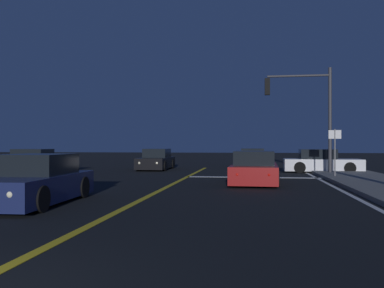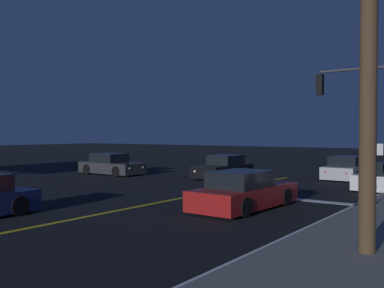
# 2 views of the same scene
# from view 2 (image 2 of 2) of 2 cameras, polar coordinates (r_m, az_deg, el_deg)

# --- Properties ---
(sidewalk_right) EXTENTS (3.20, 32.86, 0.15)m
(sidewalk_right) POSITION_cam_2_polar(r_m,az_deg,el_deg) (9.64, 19.04, -14.08)
(sidewalk_right) COLOR slate
(sidewalk_right) RESTS_ON ground
(lane_line_center) EXTENTS (0.20, 31.04, 0.01)m
(lane_line_center) POSITION_cam_2_polar(r_m,az_deg,el_deg) (14.23, -14.41, -9.30)
(lane_line_center) COLOR gold
(lane_line_center) RESTS_ON ground
(lane_line_edge_right) EXTENTS (0.16, 31.04, 0.01)m
(lane_line_edge_right) POSITION_cam_2_polar(r_m,az_deg,el_deg) (10.33, 8.90, -13.37)
(lane_line_edge_right) COLOR white
(lane_line_edge_right) RESTS_ON ground
(stop_bar) EXTENTS (6.49, 0.50, 0.01)m
(stop_bar) POSITION_cam_2_polar(r_m,az_deg,el_deg) (18.35, 11.45, -6.87)
(stop_bar) COLOR white
(stop_bar) RESTS_ON ground
(car_far_approaching_silver) EXTENTS (1.94, 4.20, 1.34)m
(car_far_approaching_silver) POSITION_cam_2_polar(r_m,az_deg,el_deg) (26.72, 19.53, -3.10)
(car_far_approaching_silver) COLOR #B2B5BA
(car_far_approaching_silver) RESTS_ON ground
(car_lead_oncoming_red) EXTENTS (2.04, 4.73, 1.34)m
(car_lead_oncoming_red) POSITION_cam_2_polar(r_m,az_deg,el_deg) (15.51, 6.75, -6.22)
(car_lead_oncoming_red) COLOR maroon
(car_lead_oncoming_red) RESTS_ON ground
(car_mid_block_black) EXTENTS (1.87, 4.51, 1.34)m
(car_mid_block_black) POSITION_cam_2_polar(r_m,az_deg,el_deg) (26.11, 4.17, -3.12)
(car_mid_block_black) COLOR black
(car_mid_block_black) RESTS_ON ground
(car_distant_tail_charcoal) EXTENTS (4.48, 2.05, 1.34)m
(car_distant_tail_charcoal) POSITION_cam_2_polar(r_m,az_deg,el_deg) (28.73, -10.44, -2.73)
(car_distant_tail_charcoal) COLOR #2D2D33
(car_distant_tail_charcoal) RESTS_ON ground
(traffic_signal_near_right) EXTENTS (3.51, 0.28, 5.71)m
(traffic_signal_near_right) POSITION_cam_2_polar(r_m,az_deg,el_deg) (19.44, 21.95, 4.68)
(traffic_signal_near_right) COLOR #38383D
(traffic_signal_near_right) RESTS_ON ground
(street_sign_corner) EXTENTS (0.56, 0.14, 2.33)m
(street_sign_corner) POSITION_cam_2_polar(r_m,az_deg,el_deg) (16.50, 22.67, -2.41)
(street_sign_corner) COLOR slate
(street_sign_corner) RESTS_ON ground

